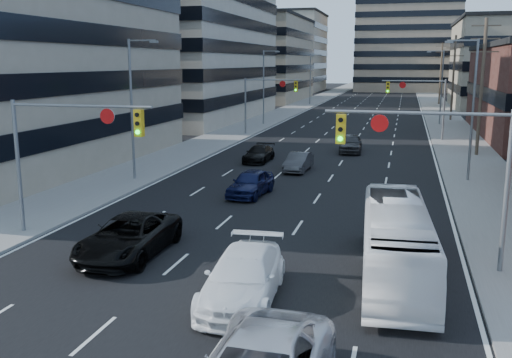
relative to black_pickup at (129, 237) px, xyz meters
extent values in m
plane|color=black|center=(3.98, -6.46, -0.80)|extent=(400.00, 400.00, 0.00)
cube|color=black|center=(3.98, 123.54, -0.79)|extent=(18.00, 300.00, 0.02)
cube|color=slate|center=(-7.52, 123.54, -0.72)|extent=(5.00, 300.00, 0.15)
cube|color=slate|center=(15.48, 123.54, -0.72)|extent=(5.00, 300.00, 0.15)
cube|color=#ADA089|center=(-23.02, 53.54, 13.20)|extent=(26.00, 34.00, 28.00)
cube|color=gray|center=(-20.02, 93.54, 7.20)|extent=(20.00, 30.00, 16.00)
cube|color=#ADA089|center=(-24.02, 133.54, 9.20)|extent=(24.00, 24.00, 20.00)
cylinder|color=slate|center=(-6.02, 1.54, 2.20)|extent=(0.18, 0.18, 6.00)
cylinder|color=slate|center=(-2.77, 1.54, 5.00)|extent=(6.50, 0.12, 0.12)
cube|color=gold|center=(-0.12, 1.54, 4.35)|extent=(0.35, 0.28, 1.10)
cylinder|color=black|center=(-0.12, 1.38, 4.70)|extent=(0.18, 0.06, 0.18)
cylinder|color=black|center=(-0.12, 1.38, 4.35)|extent=(0.18, 0.06, 0.18)
cylinder|color=#0CE526|center=(-0.12, 1.38, 4.00)|extent=(0.18, 0.06, 0.18)
cylinder|color=white|center=(-1.52, 1.51, 4.60)|extent=(0.64, 0.06, 0.64)
cylinder|color=slate|center=(13.98, 1.54, 2.20)|extent=(0.18, 0.18, 6.00)
cylinder|color=slate|center=(10.73, 1.54, 5.00)|extent=(6.50, 0.12, 0.12)
cube|color=gold|center=(8.08, 1.54, 4.35)|extent=(0.35, 0.28, 1.10)
cylinder|color=black|center=(8.08, 1.38, 4.70)|extent=(0.18, 0.06, 0.18)
cylinder|color=black|center=(8.08, 1.38, 4.35)|extent=(0.18, 0.06, 0.18)
cylinder|color=#0CE526|center=(8.08, 1.38, 4.00)|extent=(0.18, 0.06, 0.18)
cylinder|color=white|center=(9.48, 1.51, 4.60)|extent=(0.64, 0.06, 0.64)
cylinder|color=slate|center=(-6.02, 38.54, 2.20)|extent=(0.18, 0.18, 6.00)
cylinder|color=slate|center=(-3.02, 38.54, 5.00)|extent=(6.00, 0.12, 0.12)
cube|color=gold|center=(-0.62, 38.54, 4.35)|extent=(0.35, 0.28, 1.10)
cylinder|color=black|center=(-0.62, 38.38, 4.70)|extent=(0.18, 0.06, 0.18)
cylinder|color=black|center=(-0.62, 38.38, 4.35)|extent=(0.18, 0.06, 0.18)
cylinder|color=#0CE526|center=(-0.62, 38.38, 4.00)|extent=(0.18, 0.06, 0.18)
cylinder|color=white|center=(-2.02, 38.51, 4.60)|extent=(0.64, 0.06, 0.64)
cylinder|color=slate|center=(13.98, 38.54, 2.20)|extent=(0.18, 0.18, 6.00)
cylinder|color=slate|center=(10.98, 38.54, 5.00)|extent=(6.00, 0.12, 0.12)
cube|color=gold|center=(8.58, 38.54, 4.35)|extent=(0.35, 0.28, 1.10)
cylinder|color=black|center=(8.58, 38.38, 4.70)|extent=(0.18, 0.06, 0.18)
cylinder|color=black|center=(8.58, 38.38, 4.35)|extent=(0.18, 0.06, 0.18)
cylinder|color=#0CE526|center=(8.58, 38.38, 4.00)|extent=(0.18, 0.06, 0.18)
cylinder|color=white|center=(9.98, 38.51, 4.60)|extent=(0.64, 0.06, 0.64)
cylinder|color=#4C3D2D|center=(16.18, 29.54, 4.70)|extent=(0.28, 0.28, 11.00)
cube|color=#4C3D2D|center=(16.18, 29.54, 9.60)|extent=(2.20, 0.10, 0.10)
cube|color=#4C3D2D|center=(16.18, 29.54, 8.60)|extent=(2.20, 0.10, 0.10)
cube|color=#4C3D2D|center=(16.18, 29.54, 7.60)|extent=(2.20, 0.10, 0.10)
cylinder|color=#4C3D2D|center=(16.18, 59.54, 4.70)|extent=(0.28, 0.28, 11.00)
cube|color=#4C3D2D|center=(16.18, 59.54, 9.60)|extent=(2.20, 0.10, 0.10)
cube|color=#4C3D2D|center=(16.18, 59.54, 8.60)|extent=(2.20, 0.10, 0.10)
cube|color=#4C3D2D|center=(16.18, 59.54, 7.60)|extent=(2.20, 0.10, 0.10)
cylinder|color=#4C3D2D|center=(16.18, 89.54, 4.70)|extent=(0.28, 0.28, 11.00)
cube|color=#4C3D2D|center=(16.18, 89.54, 9.60)|extent=(2.20, 0.10, 0.10)
cube|color=#4C3D2D|center=(16.18, 89.54, 8.60)|extent=(2.20, 0.10, 0.10)
cube|color=#4C3D2D|center=(16.18, 89.54, 7.60)|extent=(2.20, 0.10, 0.10)
cylinder|color=slate|center=(-6.52, 13.54, 3.70)|extent=(0.16, 0.16, 9.00)
cylinder|color=slate|center=(-5.62, 13.54, 8.10)|extent=(1.80, 0.10, 0.10)
cube|color=slate|center=(-4.82, 13.54, 8.02)|extent=(0.50, 0.22, 0.14)
cylinder|color=slate|center=(-6.52, 48.54, 3.70)|extent=(0.16, 0.16, 9.00)
cylinder|color=slate|center=(-5.62, 48.54, 8.10)|extent=(1.80, 0.10, 0.10)
cube|color=slate|center=(-4.82, 48.54, 8.02)|extent=(0.50, 0.22, 0.14)
cylinder|color=slate|center=(-6.52, 83.54, 3.70)|extent=(0.16, 0.16, 9.00)
cylinder|color=slate|center=(-5.62, 83.54, 8.10)|extent=(1.80, 0.10, 0.10)
cube|color=slate|center=(-4.82, 83.54, 8.02)|extent=(0.50, 0.22, 0.14)
cylinder|color=slate|center=(14.48, 18.54, 3.70)|extent=(0.16, 0.16, 9.00)
cylinder|color=slate|center=(13.58, 18.54, 8.10)|extent=(1.80, 0.10, 0.10)
cube|color=slate|center=(12.78, 18.54, 8.02)|extent=(0.50, 0.22, 0.14)
cylinder|color=slate|center=(14.48, 53.54, 3.70)|extent=(0.16, 0.16, 9.00)
cylinder|color=slate|center=(13.58, 53.54, 8.10)|extent=(1.80, 0.10, 0.10)
cube|color=slate|center=(12.78, 53.54, 8.02)|extent=(0.50, 0.22, 0.14)
imported|color=black|center=(0.00, 0.00, 0.00)|extent=(2.74, 5.77, 1.59)
imported|color=white|center=(5.58, -3.04, 0.01)|extent=(2.65, 5.67, 1.60)
imported|color=white|center=(10.29, 0.28, 0.53)|extent=(2.83, 9.67, 2.66)
imported|color=#0D1135|center=(1.94, 11.33, -0.05)|extent=(2.19, 4.55, 1.50)
imported|color=#38383A|center=(3.23, 19.49, -0.14)|extent=(1.60, 4.05, 1.31)
imported|color=black|center=(-0.45, 22.54, -0.17)|extent=(1.87, 4.35, 1.25)
imported|color=#2E2E30|center=(5.98, 29.14, -0.01)|extent=(2.08, 4.68, 1.56)
camera|label=1|loc=(10.37, -19.69, 6.78)|focal=40.00mm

